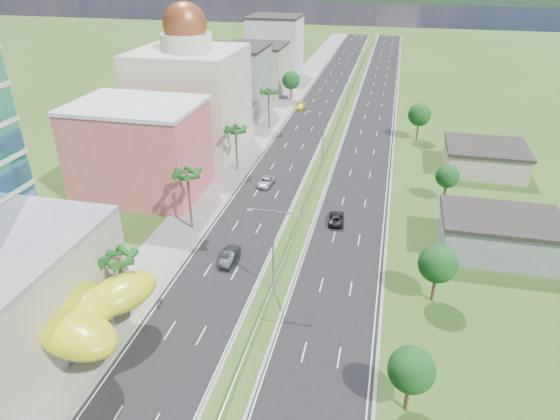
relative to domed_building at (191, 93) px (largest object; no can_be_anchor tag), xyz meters
The scene contains 31 objects.
ground 62.75m from the domed_building, 63.02° to the right, with size 500.00×500.00×0.00m, color #2D5119.
road_left 42.12m from the domed_building, 59.64° to the left, with size 11.00×260.00×0.04m, color black.
road_right 51.12m from the domed_building, 44.59° to the left, with size 11.00×260.00×0.04m, color black.
sidewalk_left 38.39m from the domed_building, 72.55° to the left, with size 7.00×260.00×0.12m, color gray.
median_guardrail 34.47m from the domed_building, 31.25° to the left, with size 0.10×216.06×0.76m.
streetlight_median_b 53.20m from the domed_building, 58.11° to the right, with size 6.04×0.25×11.00m.
streetlight_median_c 28.81m from the domed_building, 10.12° to the right, with size 6.04×0.25×11.00m.
streetlight_median_d 49.04m from the domed_building, 55.01° to the left, with size 6.04×0.25×11.00m.
streetlight_median_e 89.61m from the domed_building, 71.77° to the left, with size 6.04×0.25×11.00m.
lime_canopy 59.88m from the domed_building, 82.28° to the right, with size 18.00×15.00×7.40m.
pink_shophouse 23.32m from the domed_building, 90.00° to the right, with size 20.00×15.00×15.00m, color #D15656.
domed_building is the anchor object (origin of this frame).
midrise_grey 25.24m from the domed_building, 87.71° to the left, with size 16.00×15.00×16.00m, color slate.
midrise_beige 47.26m from the domed_building, 88.78° to the left, with size 16.00×15.00×13.00m, color #B6AE96.
midrise_white 70.05m from the domed_building, 89.18° to the left, with size 16.00×15.00×18.00m, color silver.
shed_near 64.14m from the domed_building, 28.18° to the right, with size 15.00×10.00×5.00m, color slate.
shed_far 58.72m from the domed_building, ahead, with size 14.00×12.00×4.40m, color #B6AE96.
palm_tree_b 54.62m from the domed_building, 76.73° to the right, with size 3.60×3.60×8.10m.
palm_tree_c 35.40m from the domed_building, 69.25° to the right, with size 3.60×3.60×9.60m.
palm_tree_d 16.46m from the domed_building, 38.66° to the right, with size 3.60×3.60×8.60m.
palm_tree_e 19.76m from the domed_building, 50.19° to the left, with size 3.60×3.60×9.40m.
leafy_tree_lfar 42.30m from the domed_building, 72.65° to the left, with size 4.90×4.90×8.05m.
leafy_tree_ra 74.69m from the domed_building, 53.75° to the right, with size 4.20×4.20×6.90m.
leafy_tree_rb 64.00m from the domed_building, 42.46° to the right, with size 4.55×4.55×7.47m.
leafy_tree_rc 52.67m from the domed_building, 16.70° to the right, with size 3.85×3.85×6.33m.
leafy_tree_rd 48.73m from the domed_building, 18.06° to the left, with size 4.90×4.90×8.05m.
car_dark_left 46.75m from the domed_building, 62.75° to the right, with size 1.72×4.92×1.62m, color black.
car_silver_mid_left 27.29m from the domed_building, 38.81° to the right, with size 2.28×4.95×1.38m, color #96999D.
car_yellow_far_left 38.08m from the domed_building, 62.49° to the left, with size 1.84×4.52×1.31m, color yellow.
car_dark_far_right 43.94m from the domed_building, 38.33° to the right, with size 2.29×4.96×1.38m, color black.
motorcycle 54.60m from the domed_building, 72.94° to the right, with size 0.52×1.71×1.09m, color black.
Camera 1 is at (11.93, -38.67, 37.26)m, focal length 32.00 mm.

